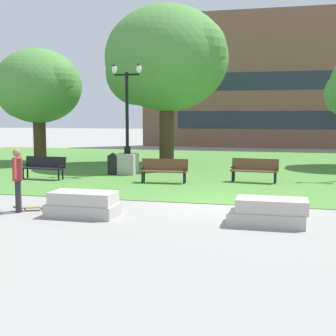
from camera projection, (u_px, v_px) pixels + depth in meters
ground_plane at (224, 205)px, 13.56m from camera, size 140.00×140.00×0.00m
grass_lawn at (249, 167)px, 23.20m from camera, size 40.00×20.00×0.02m
concrete_block_center at (83, 204)px, 12.04m from camera, size 1.80×0.90×0.64m
concrete_block_left at (269, 212)px, 11.07m from camera, size 1.85×0.90×0.64m
person_skateboarder at (18, 176)px, 12.51m from camera, size 0.48×0.98×1.71m
skateboard at (33, 207)px, 12.76m from camera, size 1.02×0.59×0.14m
park_bench_near_left at (164, 169)px, 17.86m from camera, size 1.83×0.65×0.90m
park_bench_near_right at (44, 166)px, 18.84m from camera, size 1.82×0.60×0.90m
park_bench_far_left at (254, 169)px, 17.96m from camera, size 1.84×0.70×0.90m
lamp_post_center at (127, 152)px, 20.36m from camera, size 1.32×0.80×4.79m
tree_near_right at (37, 87)px, 25.13m from camera, size 4.89×4.66×6.09m
tree_far_right at (165, 60)px, 23.82m from camera, size 6.60×6.28×8.10m
trash_bin at (113, 163)px, 20.27m from camera, size 0.49×0.49×0.96m
building_facade_distant at (293, 79)px, 36.05m from camera, size 24.02×1.03×10.67m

